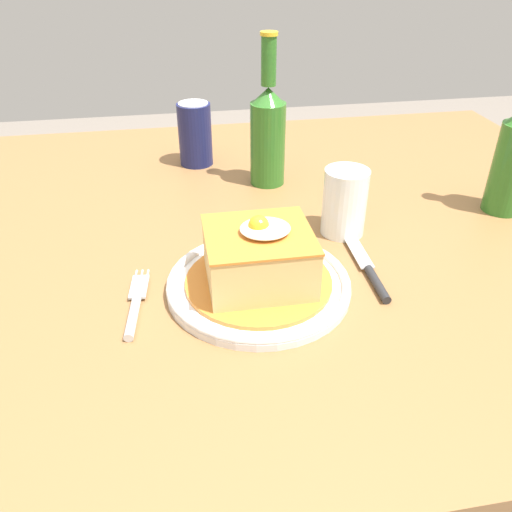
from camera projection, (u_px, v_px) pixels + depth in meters
ground_plane at (241, 491)px, 1.23m from camera, size 6.00×6.00×0.00m
dining_table at (236, 271)px, 0.88m from camera, size 1.41×1.02×0.72m
main_plate at (259, 284)px, 0.68m from camera, size 0.24×0.24×0.02m
sandwich_meal at (259, 259)px, 0.66m from camera, size 0.19×0.19×0.10m
fork at (135, 307)px, 0.65m from camera, size 0.03×0.14×0.01m
knife at (371, 274)px, 0.71m from camera, size 0.02×0.17×0.01m
soda_can at (195, 134)px, 1.02m from camera, size 0.07×0.07×0.12m
beer_bottle_green_far at (268, 131)px, 0.92m from camera, size 0.06×0.06×0.27m
drinking_glass at (344, 206)px, 0.79m from camera, size 0.07×0.07×0.10m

